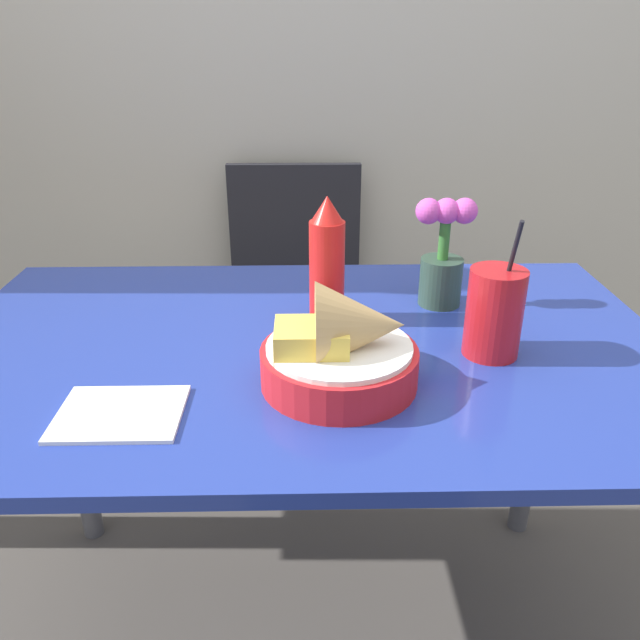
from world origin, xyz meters
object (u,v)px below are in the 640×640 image
(chair_far_window, at_px, (295,283))
(food_basket, at_px, (345,349))
(ketchup_bottle, at_px, (327,262))
(flower_vase, at_px, (443,257))
(drink_cup, at_px, (494,315))

(chair_far_window, xyz_separation_m, food_basket, (0.09, -0.96, 0.28))
(ketchup_bottle, bearing_deg, chair_far_window, 95.54)
(chair_far_window, height_order, flower_vase, flower_vase)
(drink_cup, xyz_separation_m, flower_vase, (-0.04, 0.21, 0.03))
(chair_far_window, xyz_separation_m, drink_cup, (0.33, -0.88, 0.29))
(food_basket, height_order, drink_cup, drink_cup)
(chair_far_window, relative_size, drink_cup, 3.63)
(food_basket, height_order, flower_vase, flower_vase)
(ketchup_bottle, height_order, drink_cup, drink_cup)
(drink_cup, bearing_deg, food_basket, -159.81)
(ketchup_bottle, bearing_deg, drink_cup, -27.59)
(chair_far_window, relative_size, ketchup_bottle, 3.69)
(food_basket, height_order, ketchup_bottle, ketchup_bottle)
(chair_far_window, distance_m, flower_vase, 0.79)
(food_basket, relative_size, drink_cup, 1.01)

